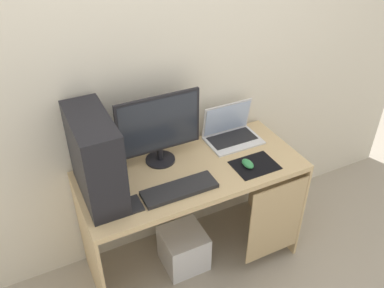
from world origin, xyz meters
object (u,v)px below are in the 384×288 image
laptop (231,132)px  cell_phone (135,204)px  subwoofer (184,248)px  monitor (159,128)px  mouse_left (248,164)px  pc_tower (95,158)px  keyboard (180,189)px

laptop → cell_phone: size_ratio=2.64×
cell_phone → subwoofer: size_ratio=0.47×
subwoofer → cell_phone: bearing=-159.8°
laptop → cell_phone: 0.84m
monitor → mouse_left: size_ratio=5.24×
laptop → mouse_left: bearing=-102.1°
pc_tower → monitor: 0.42m
keyboard → cell_phone: keyboard is taller
pc_tower → subwoofer: size_ratio=1.72×
laptop → cell_phone: (-0.78, -0.32, -0.04)m
cell_phone → pc_tower: bearing=127.6°
monitor → cell_phone: (-0.27, -0.29, -0.23)m
monitor → keyboard: monitor is taller
monitor → subwoofer: 0.89m
mouse_left → monitor: bearing=147.7°
pc_tower → keyboard: pc_tower is taller
laptop → keyboard: (-0.52, -0.32, -0.04)m
mouse_left → subwoofer: 0.77m
cell_phone → keyboard: bearing=-1.0°
mouse_left → cell_phone: 0.71m
pc_tower → laptop: 0.94m
keyboard → mouse_left: size_ratio=4.38×
pc_tower → keyboard: size_ratio=1.13×
monitor → mouse_left: (0.44, -0.28, -0.21)m
keyboard → mouse_left: bearing=2.5°
laptop → mouse_left: 0.31m
laptop → mouse_left: (-0.07, -0.30, -0.03)m
pc_tower → cell_phone: (0.13, -0.17, -0.23)m
monitor → laptop: 0.54m
laptop → mouse_left: size_ratio=3.58×
mouse_left → subwoofer: mouse_left is taller
pc_tower → laptop: (0.91, 0.15, -0.19)m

